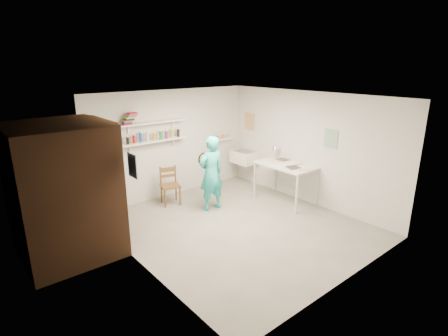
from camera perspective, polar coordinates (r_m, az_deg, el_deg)
floor at (r=6.68m, az=2.22°, el=-9.51°), size 4.00×4.50×0.02m
ceiling at (r=6.01m, az=2.49°, el=11.64°), size 4.00×4.50×0.02m
wall_back at (r=8.01m, az=-8.56°, el=3.99°), size 4.00×0.02×2.40m
wall_front at (r=4.90m, az=20.41°, el=-5.24°), size 4.00×0.02×2.40m
wall_left at (r=5.18m, az=-14.45°, el=-3.50°), size 0.02×4.50×2.40m
wall_right at (r=7.69m, az=13.57°, el=3.17°), size 0.02×4.50×2.40m
doorway_recess at (r=6.17m, az=-18.41°, el=-2.52°), size 0.02×0.90×2.00m
corridor_box at (r=5.96m, az=-24.78°, el=-3.41°), size 1.40×1.50×2.10m
door_lintel at (r=5.93m, az=-19.16°, el=7.15°), size 0.06×1.05×0.10m
door_jamb_near at (r=5.73m, az=-16.35°, el=-3.78°), size 0.06×0.10×2.00m
door_jamb_far at (r=6.62m, az=-19.87°, el=-1.35°), size 0.06×0.10×2.00m
shelf_lower at (r=7.62m, az=-11.31°, el=4.36°), size 1.50×0.22×0.03m
shelf_upper at (r=7.55m, az=-11.48°, el=7.32°), size 1.50×0.22×0.03m
ledge_shelf at (r=8.71m, az=-0.62°, el=4.67°), size 0.70×0.14×0.03m
poster_left at (r=5.12m, az=-14.76°, el=0.38°), size 0.01×0.28×0.36m
poster_right_a at (r=8.77m, az=4.18°, el=7.57°), size 0.01×0.34×0.42m
poster_right_b at (r=7.30m, az=17.06°, el=4.61°), size 0.01×0.30×0.38m
belfast_sink at (r=8.72m, az=3.38°, el=1.82°), size 0.48×0.60×0.30m
man at (r=7.14m, az=-2.12°, el=-0.90°), size 0.58×0.40×1.56m
wall_clock at (r=7.23m, az=-3.26°, el=1.46°), size 0.28×0.05×0.28m
wooden_chair at (r=7.60m, az=-8.76°, el=-2.88°), size 0.48×0.46×0.83m
work_table at (r=7.78m, az=9.96°, el=-2.38°), size 0.77×1.28×0.85m
desk_lamp at (r=8.08m, az=8.41°, el=3.18°), size 0.16×0.16×0.16m
spray_cans at (r=7.60m, az=-11.35°, el=5.09°), size 1.31×0.06×0.17m
book_stack at (r=7.30m, az=-15.22°, el=7.76°), size 0.32×0.14×0.22m
ledge_pots at (r=8.70m, az=-0.62°, el=5.06°), size 0.48×0.07×0.09m
papers at (r=7.65m, az=10.12°, el=0.70°), size 0.30×0.22×0.02m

